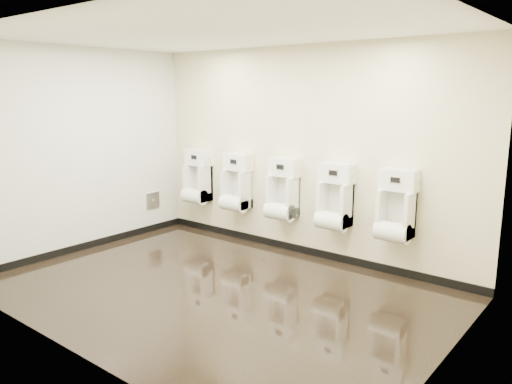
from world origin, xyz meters
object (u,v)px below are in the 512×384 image
access_panel (153,200)px  urinal_2 (282,194)px  urinal_3 (335,202)px  urinal_0 (197,181)px  urinal_1 (236,187)px  urinal_4 (396,211)px

access_panel → urinal_2: bearing=10.1°
urinal_3 → urinal_0: bearing=180.0°
urinal_1 → urinal_4: (2.46, 0.00, 0.00)m
access_panel → urinal_3: (3.06, 0.40, 0.33)m
urinal_0 → urinal_2: (1.64, 0.00, 0.00)m
access_panel → urinal_3: urinal_3 is taller
urinal_0 → urinal_2: bearing=0.0°
urinal_1 → urinal_3: size_ratio=1.00×
access_panel → urinal_1: 1.51m
access_panel → urinal_3: bearing=7.5°
urinal_1 → urinal_2: bearing=0.0°
urinal_3 → urinal_4: (0.81, 0.00, 0.00)m
urinal_0 → urinal_3: same height
access_panel → urinal_1: size_ratio=0.30×
urinal_0 → access_panel: bearing=-146.5°
urinal_1 → urinal_4: same height
urinal_1 → urinal_3: (1.65, 0.00, 0.00)m
access_panel → urinal_4: (3.88, 0.40, 0.33)m
urinal_0 → urinal_1: (0.81, 0.00, 0.00)m
urinal_1 → urinal_3: 1.65m
access_panel → urinal_2: 2.31m
access_panel → urinal_0: (0.61, 0.40, 0.33)m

